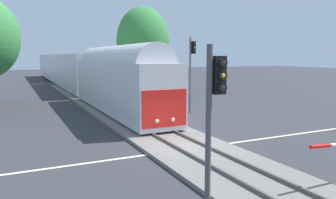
{
  "coord_description": "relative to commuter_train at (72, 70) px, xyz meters",
  "views": [
    {
      "loc": [
        -7.78,
        -13.98,
        4.63
      ],
      "look_at": [
        0.83,
        3.97,
        2.0
      ],
      "focal_mm": 35.09,
      "sensor_mm": 36.0,
      "label": 1
    }
  ],
  "objects": [
    {
      "name": "commuter_train",
      "position": [
        0.0,
        0.0,
        0.0
      ],
      "size": [
        3.04,
        65.39,
        5.16
      ],
      "color": "silver",
      "rests_on": "railway_track"
    },
    {
      "name": "traffic_signal_median",
      "position": [
        -3.02,
        -40.12,
        0.58
      ],
      "size": [
        0.53,
        0.38,
        4.94
      ],
      "color": "#4C4C51",
      "rests_on": "ground"
    },
    {
      "name": "elm_centre_background",
      "position": [
        7.12,
        -9.08,
        3.66
      ],
      "size": [
        6.47,
        6.47,
        10.68
      ],
      "color": "#4C3828",
      "rests_on": "ground"
    },
    {
      "name": "railway_track",
      "position": [
        -0.0,
        -33.28,
        -2.64
      ],
      "size": [
        4.4,
        80.0,
        0.32
      ],
      "color": "slate",
      "rests_on": "ground"
    },
    {
      "name": "road_centre_stripe",
      "position": [
        -0.0,
        -33.28,
        -2.73
      ],
      "size": [
        44.0,
        0.2,
        0.01
      ],
      "color": "beige",
      "rests_on": "ground"
    },
    {
      "name": "ground_plane",
      "position": [
        -0.0,
        -33.28,
        -2.73
      ],
      "size": [
        220.0,
        220.0,
        0.0
      ],
      "primitive_type": "plane",
      "color": "#333338"
    },
    {
      "name": "traffic_signal_far_side",
      "position": [
        5.49,
        -24.02,
        1.36
      ],
      "size": [
        0.53,
        0.38,
        6.13
      ],
      "color": "#4C4C51",
      "rests_on": "ground"
    }
  ]
}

